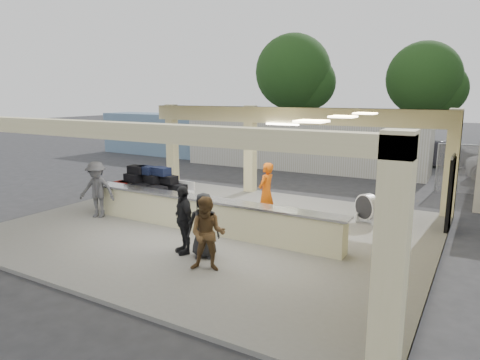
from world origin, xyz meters
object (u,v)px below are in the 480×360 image
Objects in this scene: luggage_cart at (150,185)px; car_dark at (447,155)px; drum_fan at (367,207)px; baggage_counter at (208,215)px; passenger_b at (183,220)px; baggage_handler at (266,192)px; container_blue at (173,135)px; passenger_a at (208,234)px; passenger_d at (204,225)px; container_white at (302,143)px; passenger_c at (97,190)px.

car_dark is at bearing 65.28° from luggage_cart.
drum_fan is 13.05m from car_dark.
baggage_counter is at bearing -105.19° from drum_fan.
passenger_b is (3.50, -2.72, 0.02)m from luggage_cart.
baggage_handler is 3.52m from passenger_b.
container_blue is at bearing 128.82° from luggage_cart.
car_dark is at bearing 57.08° from passenger_a.
passenger_d reaches higher than baggage_counter.
baggage_handler reaches higher than drum_fan.
luggage_cart is at bearing 174.73° from passenger_b.
passenger_b reaches higher than passenger_a.
luggage_cart reaches higher than drum_fan.
passenger_d is 13.96m from container_white.
passenger_d is at bearing -84.76° from drum_fan.
car_dark is 0.33× the size of container_white.
car_dark is at bearing 108.60° from passenger_b.
baggage_counter is 4.47× the size of baggage_handler.
car_dark reaches higher than baggage_counter.
passenger_c reaches higher than passenger_d.
drum_fan is at bearing 31.98° from passenger_d.
luggage_cart is 7.12m from drum_fan.
passenger_a is 0.13× the size of container_white.
passenger_a is 1.28m from passenger_b.
passenger_b is 0.94× the size of passenger_c.
car_dark is (7.93, 15.16, -0.21)m from luggage_cart.
baggage_counter is at bearing -24.29° from baggage_handler.
baggage_counter is 5.17× the size of passenger_d.
luggage_cart is 4.89m from passenger_d.
luggage_cart is 0.25× the size of container_blue.
container_white is 9.50m from container_blue.
baggage_counter is 1.90× the size of car_dark.
baggage_handler reaches higher than luggage_cart.
container_blue reaches higher than passenger_d.
passenger_a is (4.63, -3.31, 0.01)m from luggage_cart.
container_white is at bearing 81.29° from passenger_a.
container_blue is at bearing 174.05° from container_white.
passenger_b is at bearing -34.91° from luggage_cart.
container_white is at bearing 127.71° from car_dark.
passenger_c is at bearing -162.28° from passenger_b.
container_blue reaches higher than baggage_counter.
passenger_a is 1.06× the size of passenger_d.
passenger_c is at bearing 158.43° from car_dark.
luggage_cart is 1.54× the size of passenger_b.
baggage_handler is (0.96, 1.79, 0.43)m from baggage_counter.
passenger_d is 0.37× the size of car_dark.
container_white is at bearing 132.67° from passenger_b.
container_white reaches higher than baggage_handler.
baggage_counter is 9.15× the size of drum_fan.
baggage_handler reaches higher than car_dark.
luggage_cart is at bearing -52.57° from container_blue.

